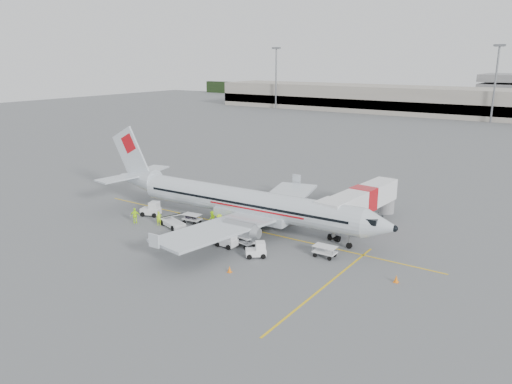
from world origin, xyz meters
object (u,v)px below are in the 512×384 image
tug_fore (256,250)px  aircraft (247,185)px  jet_bridge (363,207)px  tug_mid (227,239)px  belt_loader (172,216)px  tug_aft (151,209)px

tug_fore → aircraft: bearing=91.5°
aircraft → jet_bridge: aircraft is taller
tug_fore → jet_bridge: bearing=32.3°
tug_mid → tug_fore: bearing=-6.3°
belt_loader → tug_fore: size_ratio=2.39×
aircraft → tug_aft: size_ratio=15.90×
jet_bridge → tug_aft: 25.22m
tug_fore → tug_aft: (-17.91, 3.58, 0.12)m
aircraft → tug_fore: bearing=-51.5°
jet_bridge → tug_mid: 16.47m
belt_loader → tug_mid: size_ratio=2.21×
tug_mid → tug_aft: (-13.93, 2.99, 0.06)m
aircraft → tug_aft: bearing=-168.4°
aircraft → tug_fore: 9.70m
jet_bridge → belt_loader: 21.56m
aircraft → tug_mid: aircraft is taller
tug_fore → tug_aft: size_ratio=0.86×
jet_bridge → tug_fore: jet_bridge is taller
aircraft → tug_fore: size_ratio=18.52×
tug_mid → tug_aft: 14.25m
tug_mid → tug_aft: tug_aft is taller
tug_mid → jet_bridge: bearing=59.7°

